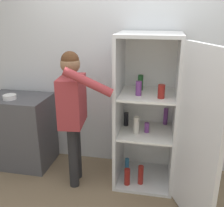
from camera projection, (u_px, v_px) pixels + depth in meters
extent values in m
cube|color=silver|center=(127.00, 68.00, 3.20)|extent=(7.00, 0.06, 2.55)
cube|color=silver|center=(144.00, 176.00, 3.21)|extent=(0.66, 0.65, 0.04)
cube|color=silver|center=(150.00, 34.00, 2.65)|extent=(0.66, 0.65, 0.04)
cube|color=white|center=(149.00, 103.00, 3.22)|extent=(0.66, 0.03, 1.66)
cube|color=silver|center=(119.00, 110.00, 2.99)|extent=(0.04, 0.65, 1.66)
cube|color=silver|center=(175.00, 114.00, 2.87)|extent=(0.03, 0.65, 1.66)
cube|color=white|center=(146.00, 132.00, 3.01)|extent=(0.59, 0.58, 0.02)
cube|color=white|center=(147.00, 95.00, 2.86)|extent=(0.59, 0.58, 0.02)
cube|color=silver|center=(198.00, 141.00, 2.27)|extent=(0.31, 0.62, 1.66)
cylinder|color=teal|center=(127.00, 167.00, 3.19)|extent=(0.05, 0.05, 0.22)
cylinder|color=#723884|center=(147.00, 128.00, 2.96)|extent=(0.05, 0.05, 0.11)
cylinder|color=maroon|center=(141.00, 175.00, 3.02)|extent=(0.06, 0.06, 0.23)
cylinder|color=#1E5123|center=(140.00, 82.00, 2.97)|extent=(0.06, 0.06, 0.17)
cylinder|color=maroon|center=(161.00, 91.00, 2.68)|extent=(0.07, 0.07, 0.14)
cylinder|color=#723884|center=(139.00, 88.00, 2.77)|extent=(0.06, 0.06, 0.15)
cylinder|color=beige|center=(136.00, 125.00, 2.92)|extent=(0.07, 0.07, 0.20)
cylinder|color=black|center=(126.00, 119.00, 3.13)|extent=(0.05, 0.05, 0.16)
cylinder|color=#723884|center=(166.00, 116.00, 3.16)|extent=(0.05, 0.05, 0.20)
cylinder|color=maroon|center=(127.00, 177.00, 3.01)|extent=(0.07, 0.07, 0.20)
cylinder|color=#262628|center=(77.00, 149.00, 3.12)|extent=(0.11, 0.11, 0.75)
cylinder|color=#262628|center=(73.00, 157.00, 2.96)|extent=(0.11, 0.11, 0.75)
cube|color=#9E3338|center=(72.00, 101.00, 2.83)|extent=(0.28, 0.45, 0.53)
sphere|color=#8C6647|center=(70.00, 64.00, 2.70)|extent=(0.21, 0.21, 0.21)
sphere|color=#4C2D19|center=(70.00, 60.00, 2.68)|extent=(0.19, 0.19, 0.19)
cylinder|color=#9E3338|center=(77.00, 96.00, 3.06)|extent=(0.09, 0.09, 0.50)
cylinder|color=#9E3338|center=(88.00, 82.00, 2.49)|extent=(0.50, 0.14, 0.29)
cube|color=#4C4C51|center=(21.00, 131.00, 3.41)|extent=(0.78, 0.56, 0.93)
cylinder|color=white|center=(10.00, 97.00, 3.17)|extent=(0.16, 0.16, 0.05)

